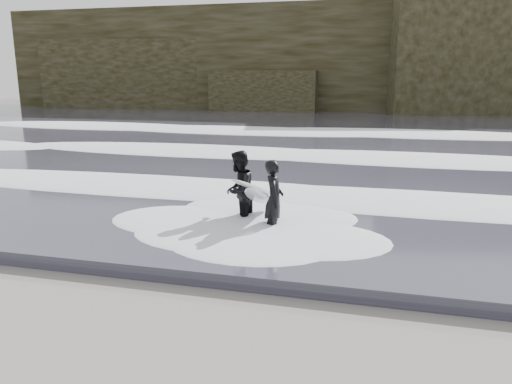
% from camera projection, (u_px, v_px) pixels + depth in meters
% --- Properties ---
extents(sea, '(90.00, 52.00, 0.30)m').
position_uv_depth(sea, '(336.00, 128.00, 33.34)').
color(sea, '#343342').
rests_on(sea, ground).
extents(headland, '(70.00, 9.00, 10.00)m').
position_uv_depth(headland, '(355.00, 60.00, 48.23)').
color(headland, black).
rests_on(headland, ground).
extents(foam_near, '(60.00, 3.20, 0.20)m').
position_uv_depth(foam_near, '(268.00, 191.00, 14.45)').
color(foam_near, white).
rests_on(foam_near, sea).
extents(foam_mid, '(60.00, 4.00, 0.24)m').
position_uv_depth(foam_mid, '(306.00, 154.00, 21.04)').
color(foam_mid, white).
rests_on(foam_mid, sea).
extents(foam_far, '(60.00, 4.80, 0.30)m').
position_uv_depth(foam_far, '(330.00, 130.00, 29.51)').
color(foam_far, white).
rests_on(foam_far, sea).
extents(surfer_left, '(1.06, 1.94, 1.82)m').
position_uv_depth(surfer_left, '(271.00, 199.00, 11.43)').
color(surfer_left, black).
rests_on(surfer_left, ground).
extents(surfer_right, '(1.37, 1.86, 1.93)m').
position_uv_depth(surfer_right, '(240.00, 190.00, 12.03)').
color(surfer_right, black).
rests_on(surfer_right, ground).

